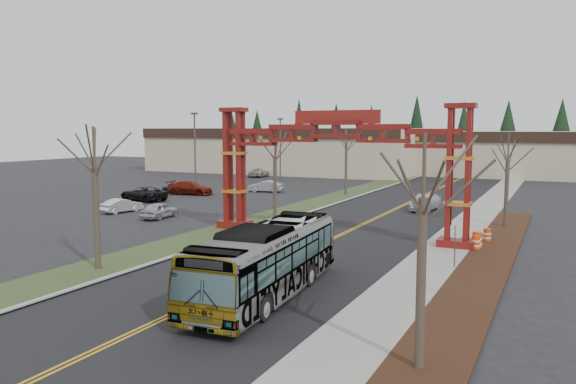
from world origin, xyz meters
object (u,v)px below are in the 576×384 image
Objects in this scene: parked_car_mid_a at (190,188)px; transit_bus at (267,261)px; parked_car_near_b at (122,205)px; bare_tree_median_far at (346,147)px; light_pole_near at (229,154)px; retail_building_east at (537,154)px; light_pole_mid at (195,144)px; barrel_south at (476,243)px; parked_car_near_a at (159,210)px; light_pole_far at (280,145)px; parked_car_near_c at (143,194)px; barrel_mid at (477,241)px; silver_sedan at (425,203)px; street_sign at (455,238)px; bare_tree_right_near at (423,199)px; bare_tree_median_near at (95,168)px; bare_tree_median_mid at (275,157)px; retail_building_west at (288,150)px; bare_tree_right_far at (508,160)px; parked_car_far_a at (266,186)px; parked_car_far_b at (259,173)px; parked_car_mid_b at (175,188)px; barrel_north at (487,235)px; gateway_arch at (336,150)px.

transit_bus is at bearing -147.94° from parked_car_mid_a.
parked_car_near_b is 25.39m from bare_tree_median_far.
retail_building_east is at bearing 61.35° from light_pole_near.
barrel_south is (37.25, -23.46, -4.97)m from light_pole_mid.
light_pole_far is (-6.57, 35.14, 4.49)m from parked_car_near_a.
parked_car_near_c is 0.63× the size of light_pole_near.
barrel_mid is (37.27, -23.03, -4.91)m from light_pole_mid.
transit_bus is at bearing -55.12° from light_pole_near.
silver_sedan is 0.53× the size of light_pole_near.
light_pole_near is at bearing -123.43° from parked_car_mid_a.
street_sign is (-1.19, -67.44, -1.82)m from retail_building_east.
parked_car_near_a is 33.34m from bare_tree_right_near.
bare_tree_median_near reaches higher than bare_tree_median_mid.
silver_sedan is 0.63× the size of bare_tree_median_mid.
parked_car_near_c is (-35.04, -52.15, -2.77)m from retail_building_east.
parked_car_near_b is at bearing -71.80° from light_pole_mid.
retail_building_west is 6.50× the size of bare_tree_right_far.
bare_tree_median_far reaches higher than bare_tree_right_far.
parked_car_far_a is 0.44× the size of light_pole_mid.
parked_car_far_b is 0.64× the size of bare_tree_median_near.
parked_car_far_a is (6.46, 6.01, -0.08)m from parked_car_mid_a.
barrel_south is at bearing -125.33° from parked_car_mid_a.
transit_bus reaches higher than barrel_mid.
light_pole_far is at bearing -176.23° from parked_car_mid_b.
bare_tree_median_near reaches higher than silver_sedan.
barrel_south is at bearing 121.56° from parked_car_far_b.
retail_building_east reaches higher than barrel_north.
light_pole_far is at bearing -76.26° from parked_car_near_b.
light_pole_far is at bearing -171.56° from parked_car_far_a.
gateway_arch is at bearing -60.93° from retail_building_west.
parked_car_near_b is 4.05× the size of barrel_north.
barrel_mid is 2.56m from barrel_north.
bare_tree_median_near is 0.84× the size of light_pole_far.
street_sign is (6.60, 8.50, 0.09)m from transit_bus.
parked_car_far_b is at bearing 125.05° from gateway_arch.
retail_building_west reaches higher than parked_car_near_c.
parked_car_near_a is 25.95m from street_sign.
parked_car_far_a reaches higher than parked_car_far_b.
street_sign reaches higher than barrel_mid.
light_pole_near is at bearing 143.89° from street_sign.
parked_car_far_b is 55.37m from barrel_mid.
bare_tree_right_far is (35.04, -0.52, 4.32)m from parked_car_near_c.
parked_car_far_b is at bearing 2.10° from parked_car_mid_a.
bare_tree_median_mid reaches higher than parked_car_far_b.
bare_tree_right_far is at bearing 92.41° from parked_car_mid_b.
street_sign is at bearing -93.88° from barrel_south.
street_sign is (37.39, -46.22, 1.02)m from parked_car_far_b.
silver_sedan is 27.16m from parked_car_near_b.
light_pole_near is at bearing -6.73° from parked_car_far_a.
retail_building_west is 40.79m from retail_building_east.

